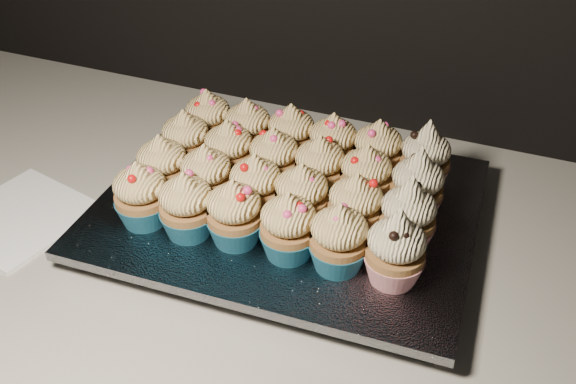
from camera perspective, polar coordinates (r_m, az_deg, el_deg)
The scene contains 28 objects.
worktop at distance 0.82m, azimuth -4.68°, elevation -3.73°, with size 2.44×0.64×0.04m, color beige.
napkin at distance 0.88m, azimuth -22.71°, elevation -2.03°, with size 0.15×0.15×0.00m, color white.
baking_tray at distance 0.79m, azimuth 0.00°, elevation -2.26°, with size 0.41×0.31×0.02m, color black.
foil_lining at distance 0.78m, azimuth 0.00°, elevation -1.29°, with size 0.45×0.35×0.01m, color silver.
cupcake_0 at distance 0.75m, azimuth -12.93°, elevation -0.28°, with size 0.06×0.06×0.08m.
cupcake_1 at distance 0.72m, azimuth -8.99°, elevation -1.28°, with size 0.06×0.06×0.08m.
cupcake_2 at distance 0.70m, azimuth -4.77°, elevation -1.96°, with size 0.06×0.06×0.08m.
cupcake_3 at distance 0.68m, azimuth 0.04°, elevation -3.13°, with size 0.06×0.06×0.08m.
cupcake_4 at distance 0.67m, azimuth 4.53°, elevation -4.20°, with size 0.06×0.06×0.08m.
cupcake_5 at distance 0.66m, azimuth 9.54°, elevation -5.10°, with size 0.06×0.06×0.10m.
cupcake_6 at distance 0.79m, azimuth -11.07°, elevation 2.18°, with size 0.06×0.06×0.08m.
cupcake_7 at distance 0.76m, azimuth -7.24°, elevation 1.31°, with size 0.06×0.06×0.08m.
cupcake_8 at distance 0.74m, azimuth -2.88°, elevation 0.43°, with size 0.06×0.06×0.08m.
cupcake_9 at distance 0.73m, azimuth 1.22°, elevation -0.46°, with size 0.06×0.06×0.08m.
cupcake_10 at distance 0.72m, azimuth 5.99°, elevation -1.37°, with size 0.06×0.06×0.08m.
cupcake_11 at distance 0.71m, azimuth 10.59°, elevation -2.14°, with size 0.06×0.06×0.10m.
cupcake_12 at distance 0.84m, azimuth -9.04°, elevation 4.47°, with size 0.06×0.06×0.08m.
cupcake_13 at distance 0.81m, azimuth -5.27°, elevation 3.59°, with size 0.06×0.06×0.08m.
cupcake_14 at distance 0.79m, azimuth -1.25°, elevation 2.91°, with size 0.06×0.06×0.08m.
cupcake_15 at distance 0.78m, azimuth 2.82°, elevation 2.16°, with size 0.06×0.06×0.08m.
cupcake_16 at distance 0.76m, azimuth 6.91°, elevation 1.31°, with size 0.06×0.06×0.08m.
cupcake_17 at distance 0.76m, azimuth 11.38°, elevation 0.53°, with size 0.06×0.06×0.10m.
cupcake_18 at distance 0.88m, azimuth -7.09°, elevation 6.37°, with size 0.06×0.06×0.08m.
cupcake_19 at distance 0.85m, azimuth -3.61°, elevation 5.59°, with size 0.06×0.06×0.08m.
cupcake_20 at distance 0.84m, azimuth 0.28°, elevation 5.07°, with size 0.06×0.06×0.08m.
cupcake_21 at distance 0.82m, azimuth 3.99°, elevation 4.22°, with size 0.06×0.06×0.08m.
cupcake_22 at distance 0.81m, azimuth 7.94°, elevation 3.59°, with size 0.06×0.06×0.08m.
cupcake_23 at distance 0.81m, azimuth 12.08°, elevation 2.96°, with size 0.06×0.06×0.10m.
Camera 1 is at (0.29, 1.14, 1.41)m, focal length 40.00 mm.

